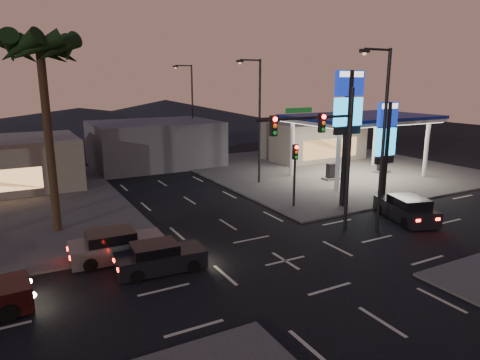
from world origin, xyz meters
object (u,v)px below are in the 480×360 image
pylon_sign_tall (348,112)px  pylon_sign_short (386,138)px  gas_station (361,120)px  suv_station (406,209)px  car_lane_b_front (116,246)px  car_lane_a_front (159,258)px  traffic_signal_mast (325,141)px

pylon_sign_tall → pylon_sign_short: (2.50, -1.00, -1.74)m
gas_station → suv_station: (-6.02, -10.46, -4.38)m
pylon_sign_short → car_lane_b_front: bearing=-178.6°
car_lane_a_front → pylon_sign_tall: bearing=14.6°
gas_station → car_lane_b_front: gas_station is taller
car_lane_b_front → suv_station: 17.13m
car_lane_b_front → suv_station: suv_station is taller
pylon_sign_tall → pylon_sign_short: bearing=-21.8°
pylon_sign_short → suv_station: pylon_sign_short is taller
pylon_sign_tall → car_lane_a_front: 15.64m
pylon_sign_short → car_lane_b_front: pylon_sign_short is taller
gas_station → pylon_sign_short: pylon_sign_short is taller
gas_station → traffic_signal_mast: bearing=-140.7°
car_lane_a_front → suv_station: size_ratio=0.85×
gas_station → pylon_sign_tall: (-7.50, -6.50, 1.31)m
suv_station → car_lane_a_front: bearing=178.9°
traffic_signal_mast → car_lane_b_front: (-10.73, 2.06, -4.55)m
pylon_sign_short → traffic_signal_mast: size_ratio=0.88×
pylon_sign_tall → suv_station: size_ratio=1.86×
gas_station → suv_station: 12.84m
pylon_sign_short → car_lane_b_front: (-17.97, -0.45, -3.98)m
gas_station → traffic_signal_mast: size_ratio=1.53×
gas_station → car_lane_a_front: 24.25m
car_lane_b_front → gas_station: bearing=19.1°
pylon_sign_tall → car_lane_a_front: (-14.06, -3.65, -5.78)m
pylon_sign_tall → suv_station: (1.48, -3.96, -5.69)m
pylon_sign_tall → traffic_signal_mast: bearing=-143.5°
pylon_sign_short → suv_station: 5.05m
gas_station → pylon_sign_short: bearing=-123.7°
car_lane_a_front → suv_station: 15.54m
pylon_sign_short → car_lane_b_front: size_ratio=1.54×
traffic_signal_mast → suv_station: (6.22, -0.45, -4.53)m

